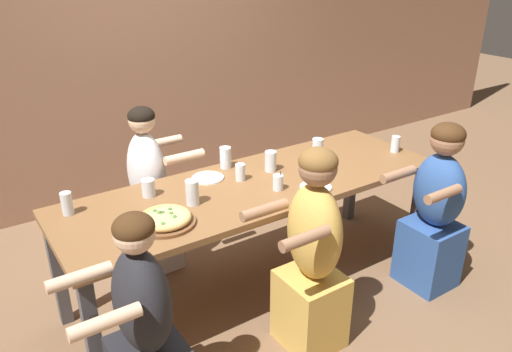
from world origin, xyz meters
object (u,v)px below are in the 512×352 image
cocktail_glass_blue (278,183)px  diner_near_left (145,337)px  empty_plate_a (316,187)px  drinking_glass_e (148,189)px  diner_near_center (312,260)px  drinking_glass_b (395,145)px  pizza_board_main (165,219)px  diner_far_midleft (150,198)px  drinking_glass_g (323,164)px  drinking_glass_c (318,149)px  drinking_glass_f (271,162)px  drinking_glass_i (240,173)px  drinking_glass_a (67,205)px  diner_near_right (435,213)px  drinking_glass_h (225,158)px  empty_plate_b (208,178)px  drinking_glass_d (192,192)px

cocktail_glass_blue → diner_near_left: diner_near_left is taller
empty_plate_a → drinking_glass_e: bearing=152.3°
diner_near_center → drinking_glass_b: bearing=-66.5°
pizza_board_main → diner_far_midleft: size_ratio=0.27×
cocktail_glass_blue → drinking_glass_b: (1.08, 0.04, 0.01)m
drinking_glass_b → drinking_glass_g: (-0.67, 0.01, 0.00)m
drinking_glass_c → drinking_glass_f: 0.41m
drinking_glass_f → drinking_glass_i: drinking_glass_f is taller
drinking_glass_a → drinking_glass_g: (1.56, -0.34, -0.00)m
drinking_glass_e → diner_far_midleft: size_ratio=0.09×
pizza_board_main → drinking_glass_i: size_ratio=2.98×
cocktail_glass_blue → drinking_glass_i: (-0.12, 0.25, 0.00)m
diner_far_midleft → diner_near_right: size_ratio=1.03×
drinking_glass_i → diner_near_center: 0.76m
drinking_glass_c → diner_near_center: size_ratio=0.11×
cocktail_glass_blue → drinking_glass_e: size_ratio=1.15×
drinking_glass_c → drinking_glass_h: drinking_glass_h is taller
empty_plate_b → cocktail_glass_blue: size_ratio=1.69×
cocktail_glass_blue → diner_far_midleft: diner_far_midleft is taller
drinking_glass_d → diner_near_right: bearing=-22.3°
drinking_glass_e → drinking_glass_d: bearing=-54.7°
cocktail_glass_blue → diner_near_left: (-1.08, -0.47, -0.30)m
drinking_glass_a → drinking_glass_e: bearing=-4.5°
pizza_board_main → drinking_glass_b: size_ratio=2.77×
empty_plate_a → drinking_glass_f: size_ratio=1.45×
drinking_glass_c → drinking_glass_h: 0.66m
empty_plate_b → diner_far_midleft: diner_far_midleft is taller
drinking_glass_c → drinking_glass_h: bearing=162.5°
drinking_glass_a → drinking_glass_g: 1.59m
drinking_glass_b → drinking_glass_i: 1.21m
drinking_glass_d → pizza_board_main: bearing=-151.4°
pizza_board_main → drinking_glass_a: drinking_glass_a is taller
empty_plate_a → drinking_glass_i: 0.48m
empty_plate_b → drinking_glass_b: drinking_glass_b is taller
drinking_glass_c → drinking_glass_e: bearing=176.1°
pizza_board_main → cocktail_glass_blue: size_ratio=2.70×
drinking_glass_e → drinking_glass_a: bearing=175.5°
drinking_glass_g → diner_near_center: (-0.51, -0.53, -0.26)m
drinking_glass_b → drinking_glass_h: 1.25m
drinking_glass_h → diner_near_right: size_ratio=0.12×
drinking_glass_g → diner_far_midleft: (-0.94, 0.72, -0.28)m
diner_far_midleft → cocktail_glass_blue: bearing=34.4°
drinking_glass_f → drinking_glass_h: 0.31m
pizza_board_main → drinking_glass_g: 1.16m
drinking_glass_b → drinking_glass_d: size_ratio=0.80×
drinking_glass_e → drinking_glass_g: size_ratio=0.99×
drinking_glass_i → diner_far_midleft: 0.73m
empty_plate_a → drinking_glass_f: bearing=101.3°
drinking_glass_c → drinking_glass_g: (-0.14, -0.22, -0.01)m
drinking_glass_a → drinking_glass_h: (1.06, 0.08, 0.02)m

